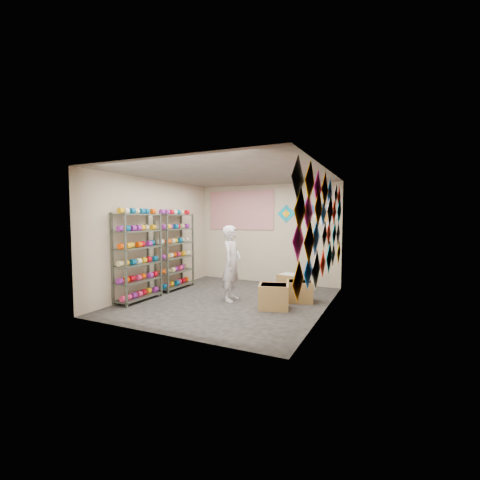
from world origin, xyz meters
The scene contains 12 objects.
ground centered at (0.00, 0.00, 0.00)m, with size 4.50×4.50×0.00m, color black.
room_walls centered at (0.00, 0.00, 1.64)m, with size 4.50×4.50×4.50m.
shelf_rack_front centered at (-1.78, -0.85, 0.95)m, with size 0.40×1.10×1.90m, color #4C5147.
shelf_rack_back centered at (-1.78, 0.45, 0.95)m, with size 0.40×1.10×1.90m, color #4C5147.
string_spools centered at (-1.78, -0.20, 1.05)m, with size 0.12×2.36×0.12m.
kite_wall_display centered at (1.98, -0.09, 1.67)m, with size 0.05×4.25×2.09m.
back_wall_kites centered at (1.19, 2.24, 1.90)m, with size 1.63×0.02×0.77m.
poster centered at (-0.80, 2.23, 2.00)m, with size 2.00×0.01×1.10m, color #8D49A0.
shopkeeper centered at (0.03, 0.03, 0.81)m, with size 0.44×0.62×1.62m, color beige.
carton_a centered at (1.06, -0.18, 0.24)m, with size 0.58×0.48×0.48m, color olive.
carton_b centered at (1.39, 0.56, 0.22)m, with size 0.54×0.44×0.44m, color olive.
carton_c centered at (0.93, 1.33, 0.22)m, with size 0.46×0.51×0.44m, color olive.
Camera 1 is at (3.14, -6.07, 1.79)m, focal length 24.00 mm.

